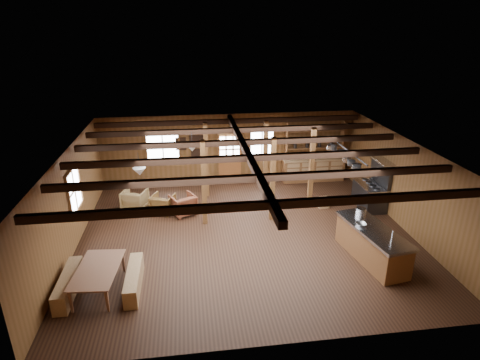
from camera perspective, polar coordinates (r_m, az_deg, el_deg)
The scene contains 22 objects.
room at distance 11.79m, azimuth 0.91°, elevation -1.97°, with size 10.04×9.04×2.84m.
ceiling_joists at distance 11.50m, azimuth 0.82°, elevation 4.23°, with size 9.80×8.82×0.18m.
timber_posts at distance 13.77m, azimuth 1.76°, elevation 1.58°, with size 3.95×2.35×2.80m.
back_door at distance 16.09m, azimuth -1.47°, elevation 2.63°, with size 1.02×0.08×2.15m.
window_back_left at distance 15.83m, azimuth -10.93°, elevation 4.65°, with size 1.32×0.06×1.32m.
window_back_right at distance 16.07m, azimuth 3.13°, elevation 5.27°, with size 1.02×0.06×1.32m.
window_left at distance 12.50m, azimuth -22.55°, elevation -1.30°, with size 0.14×1.24×1.32m.
notice_boards at distance 15.78m, azimuth -6.93°, elevation 4.99°, with size 1.08×0.03×0.90m.
back_counter at distance 16.65m, azimuth 10.35°, elevation 1.92°, with size 2.55×0.60×2.45m.
pendant_lamps at distance 12.32m, azimuth -10.19°, elevation 2.97°, with size 1.86×2.36×0.66m.
pot_rack at distance 12.55m, azimuth 14.89°, elevation 3.04°, with size 0.41×3.00×0.45m.
kitchen_island at distance 11.64m, azimuth 18.25°, elevation -8.58°, with size 1.29×2.61×1.20m.
step_stool at distance 14.43m, azimuth 11.78°, elevation -3.15°, with size 0.41×0.29×0.37m, color brown.
commercial_range at distance 14.75m, azimuth 18.18°, elevation -1.50°, with size 0.77×1.46×1.80m.
dining_table at distance 10.55m, azimuth -19.24°, elevation -13.22°, with size 1.75×0.98×0.62m, color brown.
bench_wall at distance 10.77m, azimuth -23.21°, elevation -13.49°, with size 0.33×1.75×0.48m, color brown.
bench_aisle at distance 10.45m, azimuth -14.85°, elevation -13.51°, with size 0.32×1.71×0.47m, color brown.
armchair_a at distance 13.70m, azimuth -8.09°, elevation -3.48°, with size 0.75×0.78×0.71m, color brown.
armchair_b at distance 13.93m, azimuth -10.91°, elevation -3.34°, with size 0.71×0.73×0.67m, color brown.
armchair_c at distance 14.41m, azimuth -14.71°, elevation -2.67°, with size 0.77×0.79×0.72m, color olive.
counter_pot at distance 12.12m, azimuth 16.83°, elevation -4.23°, with size 0.29×0.29×0.17m, color #B4B5BB.
bowl at distance 11.47m, azimuth 16.83°, elevation -6.04°, with size 0.28×0.28×0.07m, color silver.
Camera 1 is at (-1.64, -10.67, 6.13)m, focal length 30.00 mm.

